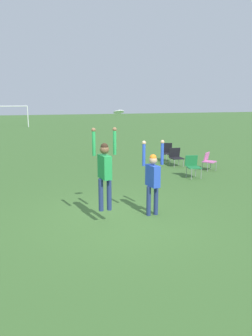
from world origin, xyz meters
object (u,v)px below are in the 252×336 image
object	(u,v)px
frisbee	(119,112)
camping_chair_0	(208,160)
person_jumping	(105,168)
camping_chair_1	(176,156)
camping_chair_3	(193,165)
person_defending	(153,176)
camping_chair_2	(168,151)

from	to	relation	value
frisbee	camping_chair_0	distance (m)	7.48
person_jumping	camping_chair_0	bearing A→B (deg)	-58.60
person_jumping	camping_chair_1	distance (m)	7.85
frisbee	camping_chair_3	size ratio (longest dim) A/B	0.30
camping_chair_0	camping_chair_3	world-z (taller)	camping_chair_3
camping_chair_0	camping_chair_3	distance (m)	1.79
person_defending	camping_chair_1	size ratio (longest dim) A/B	2.43
person_defending	camping_chair_3	world-z (taller)	person_defending
person_jumping	person_defending	bearing A→B (deg)	-90.00
person_defending	camping_chair_2	distance (m)	7.90
person_jumping	camping_chair_0	world-z (taller)	person_jumping
person_defending	camping_chair_2	size ratio (longest dim) A/B	2.20
camping_chair_0	camping_chair_1	size ratio (longest dim) A/B	0.94
frisbee	camping_chair_2	size ratio (longest dim) A/B	0.29
person_defending	camping_chair_0	size ratio (longest dim) A/B	2.58
frisbee	person_jumping	bearing A→B (deg)	-151.99
camping_chair_3	frisbee	bearing A→B (deg)	50.97
person_defending	frisbee	size ratio (longest dim) A/B	7.64
person_jumping	camping_chair_1	world-z (taller)	person_jumping
camping_chair_3	camping_chair_2	bearing A→B (deg)	-87.94
frisbee	camping_chair_0	size ratio (longest dim) A/B	0.34
camping_chair_3	person_defending	bearing A→B (deg)	58.66
person_defending	camping_chair_0	world-z (taller)	person_defending
person_defending	frisbee	distance (m)	1.92
person_defending	frisbee	xyz separation A→B (m)	(-0.91, 0.06, 1.69)
person_jumping	camping_chair_1	bearing A→B (deg)	-46.92
camping_chair_0	camping_chair_1	world-z (taller)	camping_chair_1
camping_chair_3	camping_chair_1	bearing A→B (deg)	-89.42
camping_chair_0	camping_chair_1	xyz separation A→B (m)	(-0.97, 1.25, 0.02)
camping_chair_2	camping_chair_3	distance (m)	3.52
person_defending	camping_chair_3	size ratio (longest dim) A/B	2.29
camping_chair_1	camping_chair_2	xyz separation A→B (m)	(0.11, 1.12, 0.05)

